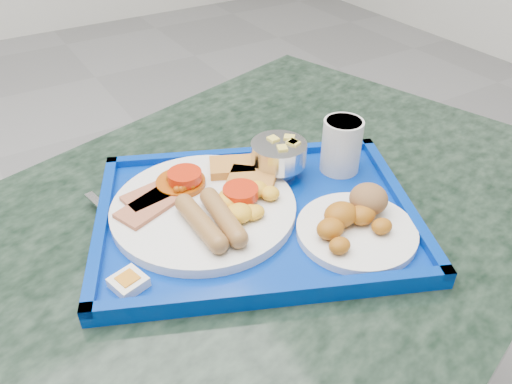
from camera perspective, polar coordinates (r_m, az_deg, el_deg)
floor at (r=1.52m, az=-19.56°, el=-19.85°), size 6.00×6.00×0.00m
table at (r=0.90m, az=-0.96°, el=-12.33°), size 1.33×1.07×0.73m
tray at (r=0.76m, az=-0.00°, el=-2.80°), size 0.57×0.51×0.03m
main_plate at (r=0.76m, az=-5.44°, el=-1.36°), size 0.28×0.28×0.04m
bread_plate at (r=0.73m, az=11.41°, el=-3.35°), size 0.17×0.17×0.06m
fruit_bowl at (r=0.82m, az=2.65°, el=4.36°), size 0.09×0.09×0.06m
juice_cup at (r=0.84m, az=9.75°, el=5.42°), size 0.07×0.07×0.09m
spoon at (r=0.81m, az=-13.72°, el=-0.53°), size 0.09×0.18×0.01m
knife at (r=0.77m, az=-15.46°, el=-3.24°), size 0.05×0.19×0.00m
jam_packet at (r=0.66m, az=-14.37°, el=-9.96°), size 0.05×0.05×0.02m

